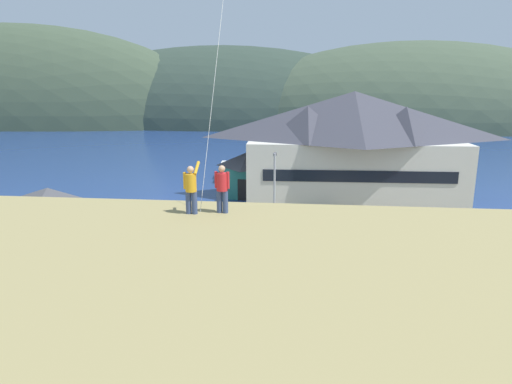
# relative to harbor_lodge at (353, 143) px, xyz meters

# --- Properties ---
(ground_plane) EXTENTS (600.00, 600.00, 0.00)m
(ground_plane) POSITION_rel_harbor_lodge_xyz_m (-7.57, -23.12, -5.99)
(ground_plane) COLOR #66604C
(parking_lot_pad) EXTENTS (40.00, 20.00, 0.10)m
(parking_lot_pad) POSITION_rel_harbor_lodge_xyz_m (-7.57, -18.12, -5.94)
(parking_lot_pad) COLOR gray
(parking_lot_pad) RESTS_ON ground
(bay_water) EXTENTS (360.00, 84.00, 0.03)m
(bay_water) POSITION_rel_harbor_lodge_xyz_m (-7.57, 36.88, -5.97)
(bay_water) COLOR navy
(bay_water) RESTS_ON ground
(far_hill_west_ridge) EXTENTS (136.01, 46.23, 60.64)m
(far_hill_west_ridge) POSITION_rel_harbor_lodge_xyz_m (-96.29, 86.52, -5.99)
(far_hill_west_ridge) COLOR #3D4C38
(far_hill_west_ridge) RESTS_ON ground
(far_hill_east_peak) EXTENTS (126.61, 53.93, 48.27)m
(far_hill_east_peak) POSITION_rel_harbor_lodge_xyz_m (-31.97, 96.32, -5.99)
(far_hill_east_peak) COLOR #2D3D33
(far_hill_east_peak) RESTS_ON ground
(far_hill_center_saddle) EXTENTS (118.63, 56.24, 49.01)m
(far_hill_center_saddle) POSITION_rel_harbor_lodge_xyz_m (27.13, 91.81, -5.99)
(far_hill_center_saddle) COLOR #42513D
(far_hill_center_saddle) RESTS_ON ground
(harbor_lodge) EXTENTS (22.63, 12.35, 11.19)m
(harbor_lodge) POSITION_rel_harbor_lodge_xyz_m (0.00, 0.00, 0.00)
(harbor_lodge) COLOR beige
(harbor_lodge) RESTS_ON ground
(storage_shed_near_lot) EXTENTS (8.37, 6.25, 5.02)m
(storage_shed_near_lot) POSITION_rel_harbor_lodge_xyz_m (-22.16, -18.80, -3.38)
(storage_shed_near_lot) COLOR #338475
(storage_shed_near_lot) RESTS_ON ground
(storage_shed_waterside) EXTENTS (5.56, 5.43, 4.82)m
(storage_shed_waterside) POSITION_rel_harbor_lodge_xyz_m (-10.96, 0.54, -3.49)
(storage_shed_waterside) COLOR #338475
(storage_shed_waterside) RESTS_ON ground
(wharf_dock) EXTENTS (3.20, 11.23, 0.70)m
(wharf_dock) POSITION_rel_harbor_lodge_xyz_m (-11.06, 12.08, -5.64)
(wharf_dock) COLOR #70604C
(wharf_dock) RESTS_ON ground
(moored_boat_wharfside) EXTENTS (3.25, 8.08, 2.16)m
(moored_boat_wharfside) POSITION_rel_harbor_lodge_xyz_m (-14.67, 10.01, -5.27)
(moored_boat_wharfside) COLOR #23564C
(moored_boat_wharfside) RESTS_ON ground
(moored_boat_outer_mooring) EXTENTS (3.25, 8.03, 2.16)m
(moored_boat_outer_mooring) POSITION_rel_harbor_lodge_xyz_m (-7.46, 8.73, -5.27)
(moored_boat_outer_mooring) COLOR #23564C
(moored_boat_outer_mooring) RESTS_ON ground
(parked_car_front_row_red) EXTENTS (4.35, 2.36, 1.82)m
(parked_car_front_row_red) POSITION_rel_harbor_lodge_xyz_m (4.20, -21.72, -4.92)
(parked_car_front_row_red) COLOR navy
(parked_car_front_row_red) RESTS_ON parking_lot_pad
(parked_car_lone_by_shed) EXTENTS (4.29, 2.24, 1.82)m
(parked_car_lone_by_shed) POSITION_rel_harbor_lodge_xyz_m (-14.31, -21.87, -4.92)
(parked_car_lone_by_shed) COLOR red
(parked_car_lone_by_shed) RESTS_ON parking_lot_pad
(parked_car_mid_row_near) EXTENTS (4.23, 2.12, 1.82)m
(parked_car_mid_row_near) POSITION_rel_harbor_lodge_xyz_m (-3.06, -22.03, -4.92)
(parked_car_mid_row_near) COLOR navy
(parked_car_mid_row_near) RESTS_ON parking_lot_pad
(parked_car_corner_spot) EXTENTS (4.35, 2.36, 1.82)m
(parked_car_corner_spot) POSITION_rel_harbor_lodge_xyz_m (-5.65, -15.96, -4.92)
(parked_car_corner_spot) COLOR #236633
(parked_car_corner_spot) RESTS_ON parking_lot_pad
(parked_car_front_row_end) EXTENTS (4.30, 2.24, 1.82)m
(parked_car_front_row_end) POSITION_rel_harbor_lodge_xyz_m (-15.69, -15.93, -4.92)
(parked_car_front_row_end) COLOR #236633
(parked_car_front_row_end) RESTS_ON parking_lot_pad
(parking_light_pole) EXTENTS (0.24, 0.78, 6.56)m
(parking_light_pole) POSITION_rel_harbor_lodge_xyz_m (-7.23, -12.56, -2.08)
(parking_light_pole) COLOR #ADADB2
(parking_light_pole) RESTS_ON parking_lot_pad
(person_kite_flyer) EXTENTS (0.53, 0.65, 1.86)m
(person_kite_flyer) POSITION_rel_harbor_lodge_xyz_m (-9.06, -31.14, 2.15)
(person_kite_flyer) COLOR #384770
(person_kite_flyer) RESTS_ON grassy_hill_foreground
(person_companion) EXTENTS (0.55, 0.40, 1.74)m
(person_companion) POSITION_rel_harbor_lodge_xyz_m (-7.98, -30.90, 2.14)
(person_companion) COLOR #384770
(person_companion) RESTS_ON grassy_hill_foreground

